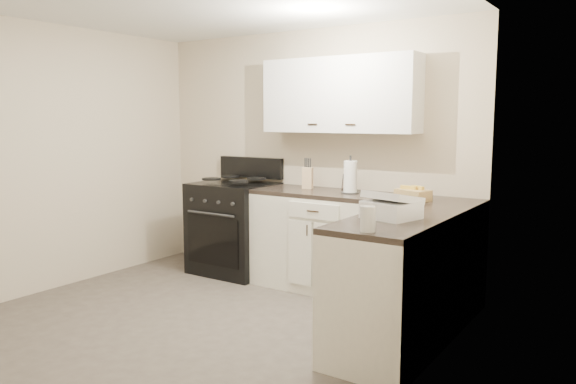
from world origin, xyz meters
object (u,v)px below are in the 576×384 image
Objects in this scene: countertop_grill at (391,210)px; stove at (235,229)px; paper_towel at (350,177)px; wicker_basket at (413,195)px; knife_block at (308,178)px.

stove is at bearing 170.68° from countertop_grill.
paper_towel reaches higher than stove.
countertop_grill is at bearing -77.78° from wicker_basket.
paper_towel is at bearing 170.85° from wicker_basket.
countertop_grill is (2.18, -0.97, 0.54)m from stove.
stove is 4.73× the size of knife_block.
knife_block is 1.74m from countertop_grill.
stove is 1.48m from paper_towel.
knife_block reaches higher than stove.
paper_towel is 1.10× the size of wicker_basket.
wicker_basket is (1.16, -0.18, -0.06)m from knife_block.
stove is 2.45m from countertop_grill.
stove is 2.05m from wicker_basket.
paper_towel is at bearing 144.38° from countertop_grill.
paper_towel is (0.51, -0.08, 0.04)m from knife_block.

